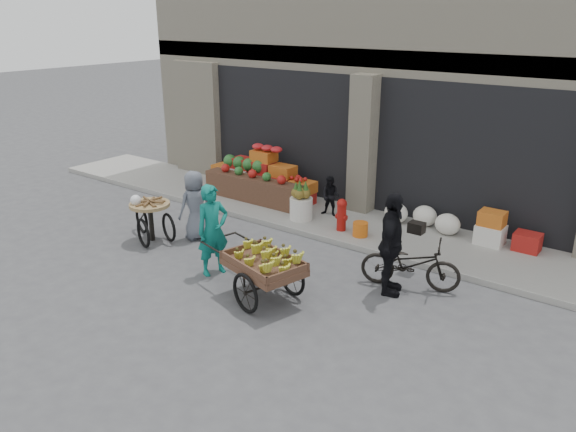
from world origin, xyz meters
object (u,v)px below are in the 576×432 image
Objects in this scene: fire_hydrant at (342,213)px; bicycle at (410,264)px; vendor_grey at (195,205)px; tricycle_cart at (150,215)px; cyclist at (391,245)px; banana_cart at (262,261)px; pineapple_bin at (301,208)px; orange_bucket at (360,229)px; seated_person at (331,196)px; vendor_woman at (213,230)px.

bicycle is (2.25, -1.38, -0.05)m from fire_hydrant.
bicycle is (4.65, 0.60, -0.29)m from vendor_grey.
cyclist is (5.12, 0.86, 0.33)m from tricycle_cart.
pineapple_bin is at bearing 129.75° from banana_cart.
pineapple_bin is at bearing 176.42° from orange_bucket.
banana_cart reaches higher than bicycle.
orange_bucket is at bearing 103.65° from banana_cart.
fire_hydrant is 2.74m from cyclist.
pineapple_bin is at bearing 40.99° from cyclist.
fire_hydrant is 0.39× the size of cyclist.
banana_cart is (1.14, -3.90, 0.11)m from seated_person.
vendor_woman is at bearing 93.54° from cyclist.
vendor_woman is at bearing -106.79° from fire_hydrant.
tricycle_cart is at bearing -139.29° from fire_hydrant.
seated_person is 4.06m from banana_cart.
banana_cart is (1.54, -3.30, 0.32)m from pineapple_bin.
orange_bucket is (1.60, -0.10, -0.10)m from pineapple_bin.
fire_hydrant is 3.15m from vendor_woman.
cyclist is at bearing 106.48° from vendor_grey.
tricycle_cart reaches higher than fire_hydrant.
banana_cart is 1.38m from vendor_woman.
seated_person is 0.55× the size of vendor_woman.
orange_bucket is at bearing -3.58° from pineapple_bin.
bicycle is at bearing -44.57° from seated_person.
banana_cart is 1.43× the size of vendor_woman.
banana_cart is 2.61m from bicycle.
cyclist is (2.75, -2.43, 0.31)m from seated_person.
seated_person is at bearing 137.12° from fire_hydrant.
vendor_woman is (-1.35, 0.25, 0.16)m from banana_cart.
cyclist reaches higher than tricycle_cart.
pineapple_bin is 1.11m from fire_hydrant.
seated_person reaches higher than banana_cart.
pineapple_bin is 0.36× the size of tricycle_cart.
pineapple_bin is 1.61m from orange_bucket.
banana_cart is 3.11m from vendor_grey.
cyclist is at bearing 57.05° from banana_cart.
bicycle is at bearing -37.29° from orange_bucket.
orange_bucket is 0.13× the size of banana_cart.
vendor_grey is (-2.90, -1.93, 0.47)m from orange_bucket.
seated_person is at bearing 56.31° from pineapple_bin.
vendor_grey is (-2.84, 1.26, 0.05)m from banana_cart.
seated_person is at bearing 72.35° from tricycle_cart.
pineapple_bin is 3.09m from vendor_woman.
fire_hydrant is at bearing 174.29° from orange_bucket.
tricycle_cart is at bearing 84.48° from bicycle.
vendor_woman is (-0.90, -3.00, 0.35)m from fire_hydrant.
vendor_woman is (0.20, -3.05, 0.48)m from pineapple_bin.
bicycle reaches higher than orange_bucket.
vendor_grey is at bearing 73.77° from cyclist.
orange_bucket is at bearing -5.71° from fire_hydrant.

